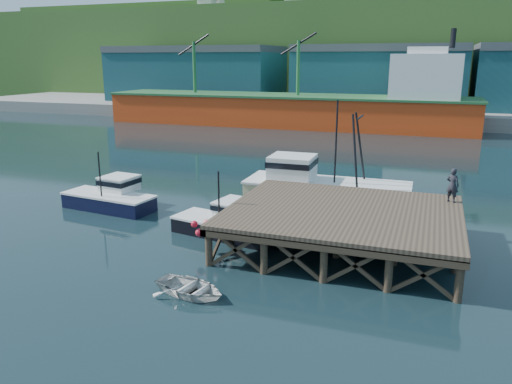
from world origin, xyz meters
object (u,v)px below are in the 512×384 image
at_px(boat_black, 228,222).
at_px(trawler, 323,187).
at_px(dinghy, 190,288).
at_px(dockworker, 453,185).
at_px(boat_navy, 112,197).

xyz_separation_m(boat_black, trawler, (4.05, 6.95, 0.79)).
xyz_separation_m(trawler, dinghy, (-2.57, -14.67, -1.16)).
bearing_deg(boat_black, dinghy, -68.44).
bearing_deg(dockworker, boat_navy, 28.52).
bearing_deg(dinghy, boat_navy, 59.85).
distance_m(boat_navy, trawler, 14.37).
distance_m(boat_navy, dockworker, 21.63).
bearing_deg(trawler, dinghy, -100.81).
relative_size(boat_black, dinghy, 2.01).
distance_m(boat_navy, boat_black, 9.72).
distance_m(trawler, dinghy, 14.94).
bearing_deg(boat_black, trawler, 70.50).
xyz_separation_m(boat_black, dinghy, (1.48, -7.72, -0.37)).
bearing_deg(boat_navy, boat_black, -6.35).
bearing_deg(boat_navy, dockworker, 10.32).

